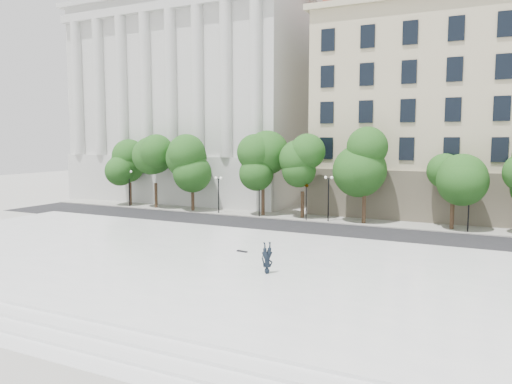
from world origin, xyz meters
TOP-DOWN VIEW (x-y plane):
  - ground at (0.00, 0.00)m, footprint 160.00×160.00m
  - plaza at (0.00, 3.00)m, footprint 44.00×22.00m
  - street at (0.00, 18.00)m, footprint 60.00×8.00m
  - far_sidewalk at (0.00, 24.00)m, footprint 60.00×4.00m
  - building_west at (-17.00, 38.57)m, footprint 31.50×27.65m
  - building_east at (20.00, 38.91)m, footprint 36.00×26.15m
  - traffic_light_west at (-1.89, 22.30)m, footprint 0.38×1.63m
  - traffic_light_east at (3.23, 22.30)m, footprint 0.49×1.66m
  - person_lying at (8.61, 1.80)m, footprint 1.70×1.76m
  - skateboard at (4.78, 5.97)m, footprint 0.81×0.32m
  - street_trees at (-1.15, 23.24)m, footprint 45.83×4.90m
  - lamp_posts at (-0.78, 22.60)m, footprint 37.85×0.28m

SIDE VIEW (x-z plane):
  - ground at x=0.00m, z-range 0.00..0.00m
  - street at x=0.00m, z-range 0.00..0.02m
  - far_sidewalk at x=0.00m, z-range 0.00..0.12m
  - plaza at x=0.00m, z-range 0.00..0.45m
  - skateboard at x=4.78m, z-range 0.45..0.53m
  - person_lying at x=8.61m, z-range 0.45..0.94m
  - lamp_posts at x=-0.78m, z-range 0.69..5.19m
  - traffic_light_west at x=-1.89m, z-range 1.57..5.72m
  - traffic_light_east at x=3.23m, z-range 1.57..5.73m
  - street_trees at x=-1.15m, z-range 1.28..9.24m
  - building_east at x=20.00m, z-range -0.36..22.64m
  - building_west at x=-17.00m, z-range 0.09..25.69m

